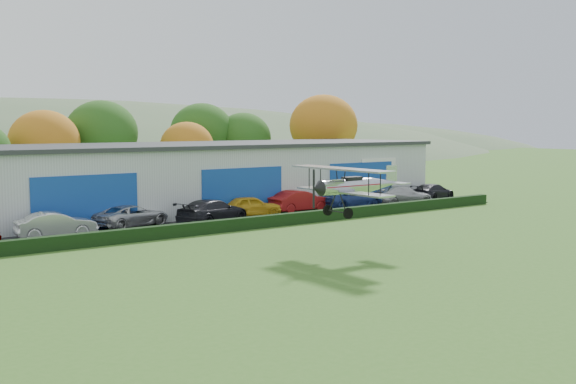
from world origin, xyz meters
TOP-DOWN VIEW (x-y plane):
  - ground at (0.00, 0.00)m, footprint 300.00×300.00m
  - apron at (3.00, 21.00)m, footprint 48.00×9.00m
  - hedge at (3.00, 16.20)m, footprint 46.00×0.60m
  - hangar at (5.00, 27.98)m, footprint 40.60×12.60m
  - tree_belt at (0.85, 40.62)m, footprint 75.70×13.22m
  - car_1 at (-9.54, 20.17)m, footprint 4.82×2.01m
  - car_2 at (-4.05, 21.59)m, footprint 5.65×3.72m
  - car_3 at (0.98, 19.58)m, footprint 6.20×4.05m
  - car_4 at (5.13, 21.06)m, footprint 4.73×2.60m
  - car_5 at (9.68, 21.10)m, footprint 5.11×1.90m
  - car_6 at (14.39, 20.35)m, footprint 5.66×2.62m
  - car_7 at (19.73, 19.75)m, footprint 5.67×3.32m
  - car_8 at (24.38, 20.50)m, footprint 5.34×3.02m
  - biplane at (1.18, 5.50)m, footprint 5.89×6.69m

SIDE VIEW (x-z plane):
  - ground at x=0.00m, z-range 0.00..0.00m
  - apron at x=3.00m, z-range 0.00..0.05m
  - hedge at x=3.00m, z-range 0.00..0.80m
  - car_2 at x=-4.05m, z-range 0.05..1.49m
  - car_8 at x=24.38m, z-range 0.05..1.51m
  - car_4 at x=5.13m, z-range 0.05..1.58m
  - car_7 at x=19.73m, z-range 0.05..1.59m
  - car_1 at x=-9.54m, z-range 0.05..1.60m
  - car_6 at x=14.39m, z-range 0.05..1.62m
  - car_5 at x=9.68m, z-range 0.05..1.72m
  - car_3 at x=0.98m, z-range 0.05..1.72m
  - hangar at x=5.00m, z-range 0.01..5.31m
  - biplane at x=1.18m, z-range 2.48..5.00m
  - tree_belt at x=0.85m, z-range 0.55..10.67m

